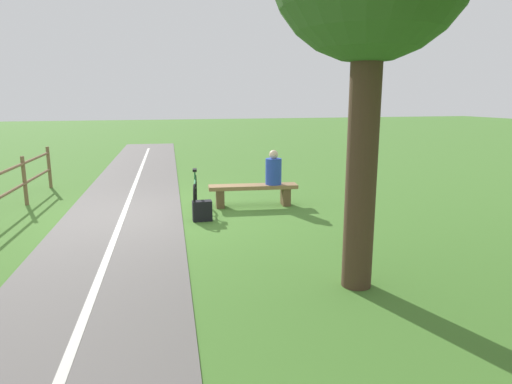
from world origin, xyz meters
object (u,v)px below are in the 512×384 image
person_seated (273,170)px  backpack (202,211)px  bicycle (195,194)px  bench (253,191)px

person_seated → backpack: (1.63, 0.82, -0.57)m
bicycle → backpack: size_ratio=4.41×
bench → backpack: bearing=42.6°
backpack → bench: bearing=-143.9°
person_seated → backpack: 1.91m
bench → person_seated: (-0.43, 0.05, 0.44)m
bicycle → backpack: bearing=10.4°
bench → person_seated: size_ratio=2.61×
bench → bicycle: (1.23, 0.12, 0.03)m
bench → bicycle: size_ratio=1.13×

